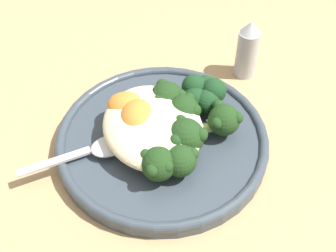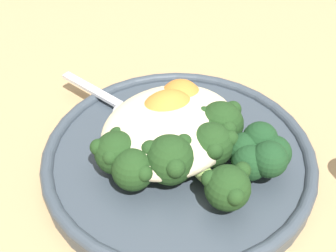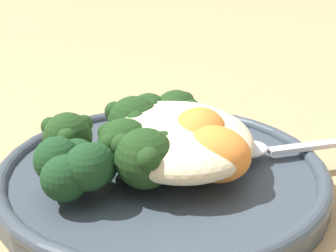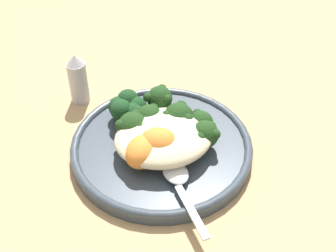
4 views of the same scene
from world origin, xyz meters
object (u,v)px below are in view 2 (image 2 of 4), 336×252
at_px(broccoli_stalk_2, 169,156).
at_px(sweet_potato_chunk_2, 168,113).
at_px(broccoli_stalk_0, 128,148).
at_px(broccoli_stalk_3, 217,179).
at_px(quinoa_mound, 172,127).
at_px(spoon, 124,109).
at_px(plate, 179,158).
at_px(sweet_potato_chunk_1, 189,109).
at_px(broccoli_stalk_4, 205,143).
at_px(sweet_potato_chunk_3, 181,102).
at_px(broccoli_stalk_5, 212,125).
at_px(broccoli_stalk_1, 141,161).
at_px(kale_tuft, 259,153).
at_px(sweet_potato_chunk_0, 171,114).

height_order(broccoli_stalk_2, sweet_potato_chunk_2, sweet_potato_chunk_2).
distance_m(broccoli_stalk_0, broccoli_stalk_3, 0.08).
xyz_separation_m(quinoa_mound, spoon, (0.00, -0.06, -0.02)).
height_order(plate, sweet_potato_chunk_1, sweet_potato_chunk_1).
height_order(sweet_potato_chunk_2, spoon, sweet_potato_chunk_2).
bearing_deg(plate, broccoli_stalk_0, -27.06).
bearing_deg(broccoli_stalk_4, sweet_potato_chunk_3, 144.68).
bearing_deg(sweet_potato_chunk_2, spoon, -77.95).
xyz_separation_m(broccoli_stalk_0, broccoli_stalk_2, (-0.02, 0.03, 0.00)).
xyz_separation_m(broccoli_stalk_5, sweet_potato_chunk_3, (-0.00, -0.04, 0.00)).
bearing_deg(broccoli_stalk_1, spoon, -139.82).
bearing_deg(broccoli_stalk_2, sweet_potato_chunk_2, 177.30).
xyz_separation_m(sweet_potato_chunk_3, kale_tuft, (0.00, 0.09, -0.00)).
bearing_deg(sweet_potato_chunk_3, quinoa_mound, 30.49).
height_order(broccoli_stalk_3, spoon, broccoli_stalk_3).
bearing_deg(kale_tuft, sweet_potato_chunk_3, -91.25).
height_order(broccoli_stalk_1, broccoli_stalk_5, broccoli_stalk_5).
xyz_separation_m(broccoli_stalk_1, spoon, (-0.04, -0.07, -0.01)).
relative_size(broccoli_stalk_5, kale_tuft, 1.47).
bearing_deg(broccoli_stalk_3, broccoli_stalk_0, -148.40).
xyz_separation_m(sweet_potato_chunk_0, sweet_potato_chunk_2, (0.00, -0.00, 0.00)).
bearing_deg(sweet_potato_chunk_1, sweet_potato_chunk_3, -86.28).
xyz_separation_m(broccoli_stalk_1, sweet_potato_chunk_3, (-0.08, -0.03, 0.00)).
distance_m(broccoli_stalk_0, sweet_potato_chunk_0, 0.06).
relative_size(sweet_potato_chunk_0, sweet_potato_chunk_3, 1.09).
bearing_deg(broccoli_stalk_4, spoon, 174.96).
bearing_deg(sweet_potato_chunk_0, kale_tuft, 101.13).
height_order(broccoli_stalk_3, sweet_potato_chunk_1, broccoli_stalk_3).
bearing_deg(sweet_potato_chunk_3, spoon, -53.60).
bearing_deg(broccoli_stalk_0, sweet_potato_chunk_2, -171.26).
bearing_deg(broccoli_stalk_1, broccoli_stalk_5, 149.83).
bearing_deg(spoon, broccoli_stalk_4, 179.66).
bearing_deg(broccoli_stalk_1, sweet_potato_chunk_2, -176.25).
distance_m(broccoli_stalk_3, broccoli_stalk_4, 0.04).
xyz_separation_m(quinoa_mound, kale_tuft, (-0.03, 0.08, -0.00)).
xyz_separation_m(quinoa_mound, sweet_potato_chunk_0, (-0.01, -0.01, 0.00)).
xyz_separation_m(sweet_potato_chunk_2, spoon, (0.01, -0.05, -0.02)).
bearing_deg(quinoa_mound, spoon, -88.17).
xyz_separation_m(broccoli_stalk_0, broccoli_stalk_1, (0.00, 0.02, -0.00)).
height_order(broccoli_stalk_5, sweet_potato_chunk_1, broccoli_stalk_5).
bearing_deg(spoon, broccoli_stalk_0, 136.97).
distance_m(broccoli_stalk_1, sweet_potato_chunk_0, 0.06).
distance_m(plate, kale_tuft, 0.08).
relative_size(broccoli_stalk_2, broccoli_stalk_3, 0.68).
relative_size(sweet_potato_chunk_1, sweet_potato_chunk_3, 0.86).
relative_size(sweet_potato_chunk_2, kale_tuft, 0.97).
xyz_separation_m(quinoa_mound, sweet_potato_chunk_3, (-0.03, -0.02, 0.00)).
xyz_separation_m(broccoli_stalk_1, broccoli_stalk_4, (-0.05, 0.03, 0.00)).
bearing_deg(plate, sweet_potato_chunk_1, -149.80).
relative_size(broccoli_stalk_3, sweet_potato_chunk_1, 2.55).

